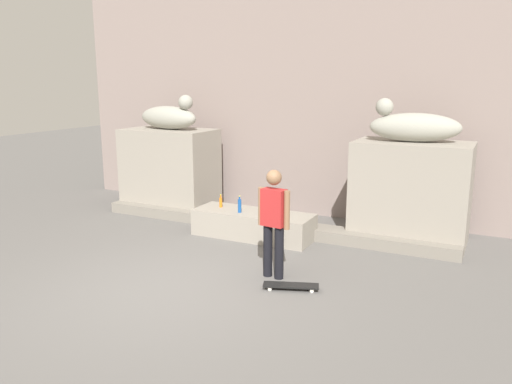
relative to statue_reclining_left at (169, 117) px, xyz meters
The scene contains 12 objects.
ground_plane 5.22m from the statue_reclining_left, 55.97° to the right, with size 40.00×40.00×0.00m, color #605E5B.
facade_wall 3.15m from the statue_reclining_left, 25.61° to the left, with size 11.27×0.60×6.50m, color gray.
pedestal_left 1.21m from the statue_reclining_left, behind, with size 2.06×1.20×1.86m, color gray.
pedestal_right 5.49m from the statue_reclining_left, ahead, with size 2.06×1.20×1.86m, color gray.
statue_reclining_left is the anchor object (origin of this frame).
statue_reclining_right 5.32m from the statue_reclining_left, ahead, with size 1.67×0.80×0.78m.
ledge_block 3.45m from the statue_reclining_left, 22.45° to the right, with size 2.32×0.80×0.50m, color gray.
skater 4.89m from the statue_reclining_left, 35.80° to the right, with size 0.54×0.24×1.67m.
skateboard 5.67m from the statue_reclining_left, 35.98° to the right, with size 0.82×0.46×0.08m.
bottle_blue 3.14m from the statue_reclining_left, 27.11° to the right, with size 0.07×0.07×0.32m.
bottle_orange 2.69m from the statue_reclining_left, 28.92° to the right, with size 0.06×0.06×0.26m.
stair_step 3.41m from the statue_reclining_left, 12.99° to the right, with size 7.46×0.50×0.22m, color gray.
Camera 1 is at (4.18, -5.50, 2.96)m, focal length 35.61 mm.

